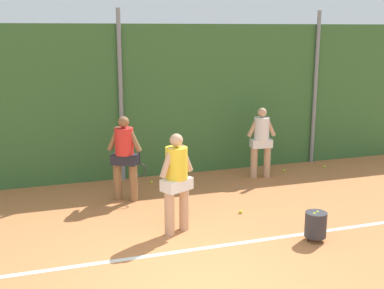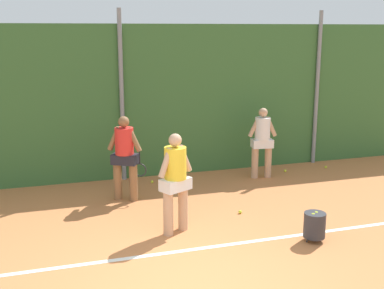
# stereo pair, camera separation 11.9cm
# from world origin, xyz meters

# --- Properties ---
(ground_plane) EXTENTS (26.86, 26.86, 0.00)m
(ground_plane) POSITION_xyz_m (0.00, 1.59, 0.00)
(ground_plane) COLOR #C67542
(hedge_fence_backdrop) EXTENTS (17.46, 0.25, 3.57)m
(hedge_fence_backdrop) POSITION_xyz_m (0.00, 5.41, 1.78)
(hedge_fence_backdrop) COLOR #386633
(hedge_fence_backdrop) RESTS_ON ground_plane
(fence_post_center) EXTENTS (0.10, 0.10, 3.90)m
(fence_post_center) POSITION_xyz_m (0.00, 5.23, 1.95)
(fence_post_center) COLOR gray
(fence_post_center) RESTS_ON ground_plane
(fence_post_right) EXTENTS (0.10, 0.10, 3.90)m
(fence_post_right) POSITION_xyz_m (5.04, 5.23, 1.95)
(fence_post_right) COLOR gray
(fence_post_right) RESTS_ON ground_plane
(court_baseline_paint) EXTENTS (12.76, 0.10, 0.01)m
(court_baseline_paint) POSITION_xyz_m (0.00, 1.10, 0.00)
(court_baseline_paint) COLOR white
(court_baseline_paint) RESTS_ON ground_plane
(player_foreground_near) EXTENTS (0.68, 0.49, 1.75)m
(player_foreground_near) POSITION_xyz_m (0.33, 1.87, 0.98)
(player_foreground_near) COLOR tan
(player_foreground_near) RESTS_ON ground_plane
(player_midcourt) EXTENTS (0.74, 0.52, 1.75)m
(player_midcourt) POSITION_xyz_m (-0.21, 3.78, 0.98)
(player_midcourt) COLOR #8C603D
(player_midcourt) RESTS_ON ground_plane
(player_backcourt_far) EXTENTS (0.70, 0.36, 1.67)m
(player_backcourt_far) POSITION_xyz_m (3.14, 4.41, 0.94)
(player_backcourt_far) COLOR tan
(player_backcourt_far) RESTS_ON ground_plane
(ball_hopper) EXTENTS (0.36, 0.36, 0.51)m
(ball_hopper) POSITION_xyz_m (2.41, 0.80, 0.29)
(ball_hopper) COLOR #2D2D33
(ball_hopper) RESTS_ON ground_plane
(tennis_ball_0) EXTENTS (0.07, 0.07, 0.07)m
(tennis_ball_0) POSITION_xyz_m (0.92, 4.25, 0.03)
(tennis_ball_0) COLOR #CCDB33
(tennis_ball_0) RESTS_ON ground_plane
(tennis_ball_2) EXTENTS (0.07, 0.07, 0.07)m
(tennis_ball_2) POSITION_xyz_m (5.04, 4.63, 0.03)
(tennis_ball_2) COLOR #CCDB33
(tennis_ball_2) RESTS_ON ground_plane
(tennis_ball_3) EXTENTS (0.07, 0.07, 0.07)m
(tennis_ball_3) POSITION_xyz_m (3.90, 4.62, 0.03)
(tennis_ball_3) COLOR #CCDB33
(tennis_ball_3) RESTS_ON ground_plane
(tennis_ball_4) EXTENTS (0.07, 0.07, 0.07)m
(tennis_ball_4) POSITION_xyz_m (0.55, 4.72, 0.03)
(tennis_ball_4) COLOR #CCDB33
(tennis_ball_4) RESTS_ON ground_plane
(tennis_ball_5) EXTENTS (0.07, 0.07, 0.07)m
(tennis_ball_5) POSITION_xyz_m (1.74, 2.35, 0.03)
(tennis_ball_5) COLOR #CCDB33
(tennis_ball_5) RESTS_ON ground_plane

